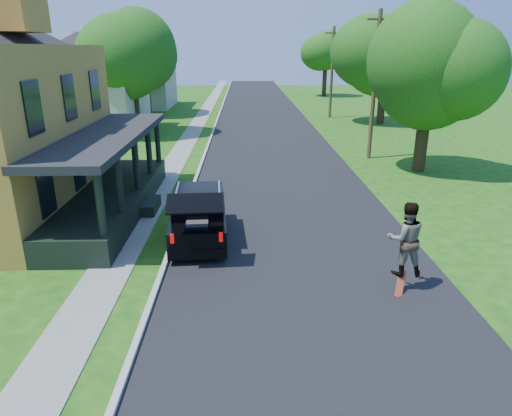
{
  "coord_description": "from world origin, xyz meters",
  "views": [
    {
      "loc": [
        -1.67,
        -11.01,
        6.1
      ],
      "look_at": [
        -1.3,
        3.0,
        1.16
      ],
      "focal_mm": 32.0,
      "sensor_mm": 36.0,
      "label": 1
    }
  ],
  "objects_px": {
    "black_suv": "(199,216)",
    "skateboarder": "(406,239)",
    "tree_right_near": "(431,57)",
    "utility_pole_near": "(375,85)"
  },
  "relations": [
    {
      "from": "tree_right_near",
      "to": "black_suv",
      "type": "bearing_deg",
      "value": -140.36
    },
    {
      "from": "skateboarder",
      "to": "tree_right_near",
      "type": "distance_m",
      "value": 13.86
    },
    {
      "from": "skateboarder",
      "to": "utility_pole_near",
      "type": "bearing_deg",
      "value": -100.07
    },
    {
      "from": "black_suv",
      "to": "utility_pole_near",
      "type": "distance_m",
      "value": 14.98
    },
    {
      "from": "tree_right_near",
      "to": "utility_pole_near",
      "type": "relative_size",
      "value": 1.05
    },
    {
      "from": "skateboarder",
      "to": "black_suv",
      "type": "bearing_deg",
      "value": -29.91
    },
    {
      "from": "utility_pole_near",
      "to": "skateboarder",
      "type": "bearing_deg",
      "value": -108.86
    },
    {
      "from": "black_suv",
      "to": "skateboarder",
      "type": "xyz_separation_m",
      "value": [
        5.7,
        -3.47,
        0.61
      ]
    },
    {
      "from": "black_suv",
      "to": "tree_right_near",
      "type": "relative_size",
      "value": 0.55
    },
    {
      "from": "skateboarder",
      "to": "tree_right_near",
      "type": "xyz_separation_m",
      "value": [
        4.89,
        12.25,
        4.26
      ]
    }
  ]
}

